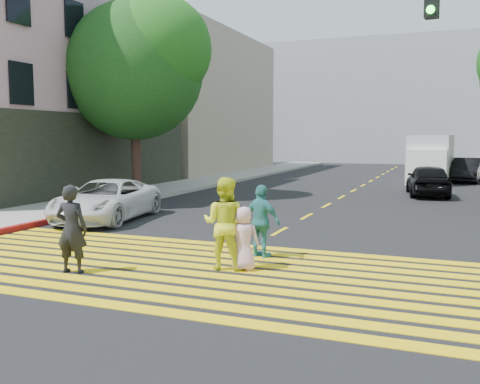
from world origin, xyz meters
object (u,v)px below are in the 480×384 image
Objects in this scene: tree_left at (136,63)px; white_van at (431,160)px; pedestrian_extra at (262,221)px; pedestrian_child at (244,239)px; silver_car at (441,165)px; dark_car_parked at (467,170)px; pedestrian_man at (72,229)px; pedestrian_woman at (225,223)px; dark_car_near at (428,180)px; white_sedan at (106,200)px.

tree_left is 17.60m from white_van.
pedestrian_extra is at bearing -45.73° from tree_left.
pedestrian_child is (8.95, -10.33, -5.09)m from tree_left.
pedestrian_extra reaches higher than silver_car.
tree_left reaches higher than dark_car_parked.
pedestrian_man is at bearing -63.23° from tree_left.
tree_left is 13.99m from pedestrian_man.
pedestrian_woman is 15.68m from dark_car_near.
tree_left reaches higher than dark_car_near.
white_sedan is at bearing -40.59° from pedestrian_woman.
silver_car is at bearing 55.52° from tree_left.
dark_car_near is at bearing -85.58° from white_van.
pedestrian_man is 0.41× the size of dark_car_parked.
pedestrian_extra is at bearing -149.38° from pedestrian_man.
pedestrian_child is at bearing -49.11° from tree_left.
white_van is (11.57, 12.48, -4.45)m from tree_left.
tree_left is 1.46× the size of white_van.
tree_left is at bearing 61.20° from silver_car.
silver_car reaches higher than pedestrian_child.
white_sedan is 20.58m from white_van.
pedestrian_man is at bearing 57.89° from pedestrian_extra.
silver_car reaches higher than dark_car_parked.
tree_left is 6.66× the size of pedestrian_child.
dark_car_near is 0.72× the size of white_van.
white_sedan is 25.43m from silver_car.
pedestrian_man is at bearing 83.80° from silver_car.
dark_car_near is 0.99× the size of dark_car_parked.
pedestrian_child is 7.61m from white_sedan.
silver_car is (3.53, 27.92, -0.19)m from pedestrian_woman.
dark_car_parked is (7.62, 25.16, -0.17)m from pedestrian_man.
dark_car_parked is at bearing -84.69° from pedestrian_extra.
pedestrian_woman is at bearing 90.84° from pedestrian_extra.
dark_car_near is 0.83× the size of silver_car.
pedestrian_man is 0.41× the size of dark_car_near.
white_van is (2.68, 21.61, 0.48)m from pedestrian_extra.
tree_left is 1.69× the size of silver_car.
pedestrian_woman is 28.14m from silver_car.
silver_car is (12.07, 17.57, -5.00)m from tree_left.
silver_car is 5.14m from white_van.
pedestrian_child is at bearing -42.98° from white_sedan.
white_sedan is 0.79× the size of white_van.
pedestrian_woman is 0.49m from pedestrian_child.
dark_car_near is at bearing -109.73° from pedestrian_child.
tree_left is 1.85× the size of white_sedan.
pedestrian_woman is (8.54, -10.34, -4.81)m from tree_left.
pedestrian_child is 1.22m from pedestrian_extra.
dark_car_near is (11.76, 5.00, -5.02)m from tree_left.
pedestrian_man is 0.34× the size of silver_car.
tree_left is at bearing -128.25° from dark_car_parked.
silver_car is (6.16, 29.28, -0.13)m from pedestrian_man.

